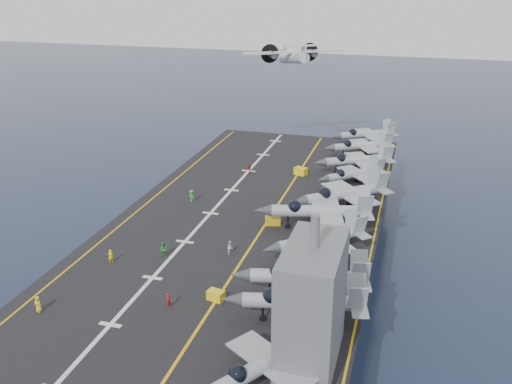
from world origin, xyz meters
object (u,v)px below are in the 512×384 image
(tow_cart_a, at_px, (216,295))
(fighter_jet_0, at_px, (265,362))
(island_superstructure, at_px, (312,292))
(transport_plane, at_px, (293,58))

(tow_cart_a, bearing_deg, fighter_jet_0, -53.35)
(island_superstructure, distance_m, fighter_jet_0, 7.44)
(transport_plane, bearing_deg, tow_cart_a, -83.13)
(island_superstructure, relative_size, transport_plane, 0.50)
(transport_plane, bearing_deg, island_superstructure, -76.36)
(tow_cart_a, bearing_deg, transport_plane, 96.87)
(island_superstructure, relative_size, tow_cart_a, 7.31)
(island_superstructure, xyz_separation_m, fighter_jet_0, (-3.20, -4.35, -5.11))
(fighter_jet_0, height_order, transport_plane, transport_plane)
(tow_cart_a, height_order, transport_plane, transport_plane)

